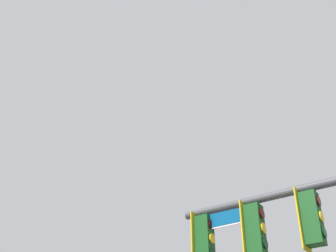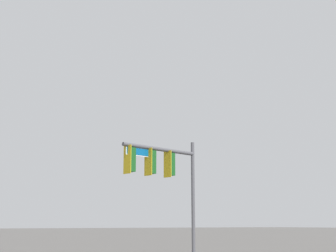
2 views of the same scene
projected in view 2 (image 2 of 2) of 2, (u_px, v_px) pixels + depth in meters
name	position (u px, v px, depth m)	size (l,w,h in m)	color
signal_pole_near	(162.00, 169.00, 22.45)	(4.54, 1.18, 5.99)	#47474C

